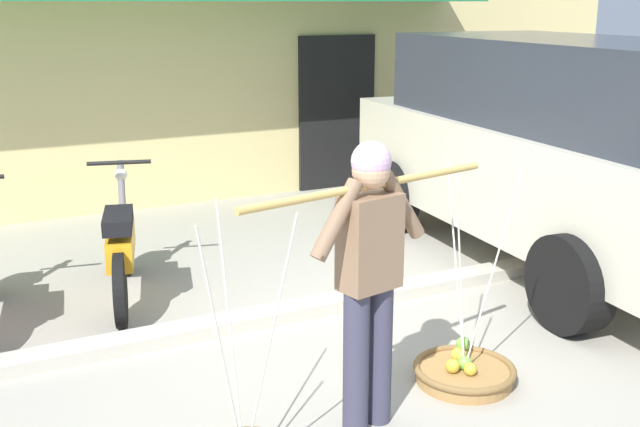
% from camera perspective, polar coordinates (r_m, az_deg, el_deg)
% --- Properties ---
extents(ground_plane, '(90.00, 90.00, 0.00)m').
position_cam_1_polar(ground_plane, '(5.57, -0.04, -10.33)').
color(ground_plane, '#9E998C').
extents(sidewalk_curb, '(20.00, 0.24, 0.10)m').
position_cam_1_polar(sidewalk_curb, '(6.12, -3.03, -7.37)').
color(sidewalk_curb, '#BAB4A5').
rests_on(sidewalk_curb, ground).
extents(fruit_vendor, '(1.69, 0.39, 1.70)m').
position_cam_1_polar(fruit_vendor, '(4.32, 3.66, -4.04)').
color(fruit_vendor, '#38384C').
rests_on(fruit_vendor, ground).
extents(fruit_basket_right_side, '(0.67, 0.67, 1.45)m').
position_cam_1_polar(fruit_basket_right_side, '(5.25, 10.57, -11.34)').
color(fruit_basket_right_side, '#9E7542').
rests_on(fruit_basket_right_side, ground).
extents(motorcycle_second_in_row, '(0.66, 1.78, 1.09)m').
position_cam_1_polar(motorcycle_second_in_row, '(6.60, -14.41, -2.41)').
color(motorcycle_second_in_row, black).
rests_on(motorcycle_second_in_row, ground).
extents(parked_truck, '(2.50, 4.95, 2.10)m').
position_cam_1_polar(parked_truck, '(7.55, 17.22, 4.88)').
color(parked_truck, beige).
rests_on(parked_truck, ground).
extents(storefront_building, '(13.00, 6.00, 4.20)m').
position_cam_1_polar(storefront_building, '(11.84, -13.31, 13.43)').
color(storefront_building, '#DBC684').
rests_on(storefront_building, ground).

